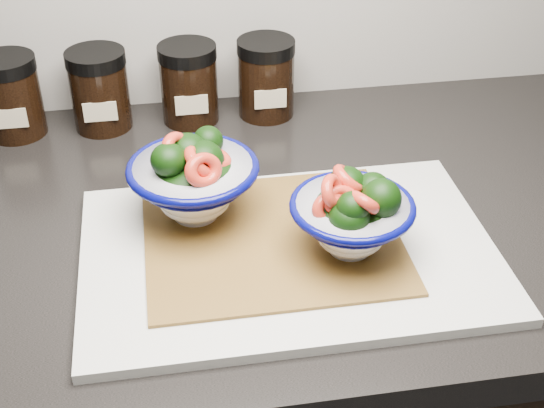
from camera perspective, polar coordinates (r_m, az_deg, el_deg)
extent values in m
cube|color=black|center=(0.92, -11.00, -2.36)|extent=(3.50, 0.60, 0.04)
cube|color=beige|center=(0.83, 1.26, -3.69)|extent=(0.45, 0.30, 0.01)
cube|color=olive|center=(0.84, 0.00, -2.58)|extent=(0.28, 0.24, 0.00)
cylinder|color=white|center=(0.87, -5.77, -0.48)|extent=(0.05, 0.05, 0.01)
ellipsoid|color=white|center=(0.86, -5.83, 0.39)|extent=(0.08, 0.08, 0.04)
torus|color=#050751|center=(0.84, -5.99, 2.70)|extent=(0.15, 0.15, 0.01)
torus|color=#050751|center=(0.85, -5.93, 1.83)|extent=(0.12, 0.12, 0.00)
ellipsoid|color=black|center=(0.85, -5.95, 2.08)|extent=(0.11, 0.11, 0.05)
ellipsoid|color=black|center=(0.82, -7.80, 3.32)|extent=(0.04, 0.04, 0.04)
cylinder|color=#477233|center=(0.83, -7.73, 2.50)|extent=(0.01, 0.02, 0.03)
ellipsoid|color=black|center=(0.84, -5.21, 3.29)|extent=(0.05, 0.05, 0.04)
cylinder|color=#477233|center=(0.85, -5.15, 2.33)|extent=(0.02, 0.02, 0.03)
ellipsoid|color=black|center=(0.86, -4.83, 4.74)|extent=(0.03, 0.03, 0.04)
cylinder|color=#477233|center=(0.87, -4.79, 4.05)|extent=(0.01, 0.01, 0.02)
ellipsoid|color=black|center=(0.84, -6.37, 4.10)|extent=(0.04, 0.04, 0.04)
cylinder|color=#477233|center=(0.85, -6.30, 3.25)|extent=(0.01, 0.01, 0.03)
torus|color=#C94125|center=(0.85, -6.46, 3.34)|extent=(0.05, 0.05, 0.06)
torus|color=#C94125|center=(0.81, -5.19, 2.55)|extent=(0.05, 0.05, 0.05)
torus|color=#C94125|center=(0.83, -7.25, 4.13)|extent=(0.05, 0.06, 0.05)
torus|color=#C94125|center=(0.82, -5.54, 3.16)|extent=(0.05, 0.06, 0.05)
torus|color=#C94125|center=(0.84, -4.32, 3.38)|extent=(0.06, 0.06, 0.04)
cylinder|color=#CCBC8E|center=(0.84, -8.10, 3.73)|extent=(0.02, 0.02, 0.01)
cylinder|color=white|center=(0.82, 5.87, -3.09)|extent=(0.05, 0.05, 0.01)
ellipsoid|color=white|center=(0.81, 5.93, -2.28)|extent=(0.07, 0.07, 0.03)
torus|color=#050751|center=(0.79, 6.08, -0.16)|extent=(0.13, 0.13, 0.01)
torus|color=#050751|center=(0.80, 6.02, -0.96)|extent=(0.11, 0.11, 0.00)
ellipsoid|color=black|center=(0.80, 6.04, -0.73)|extent=(0.10, 0.10, 0.04)
ellipsoid|color=black|center=(0.76, 6.10, -0.24)|extent=(0.03, 0.03, 0.03)
cylinder|color=#477233|center=(0.77, 6.05, -0.96)|extent=(0.01, 0.01, 0.02)
ellipsoid|color=black|center=(0.81, 7.57, 0.91)|extent=(0.04, 0.04, 0.04)
cylinder|color=#477233|center=(0.82, 7.50, 0.09)|extent=(0.01, 0.01, 0.03)
ellipsoid|color=black|center=(0.78, 8.24, 0.38)|extent=(0.04, 0.04, 0.04)
cylinder|color=#477233|center=(0.79, 8.16, -0.49)|extent=(0.01, 0.01, 0.03)
ellipsoid|color=black|center=(0.80, 5.64, 1.67)|extent=(0.04, 0.04, 0.03)
cylinder|color=#477233|center=(0.81, 5.59, 0.86)|extent=(0.01, 0.01, 0.02)
ellipsoid|color=black|center=(0.77, 5.84, -1.02)|extent=(0.04, 0.04, 0.04)
cylinder|color=#477233|center=(0.78, 5.77, -1.91)|extent=(0.01, 0.01, 0.03)
torus|color=#C94125|center=(0.76, 6.92, 0.12)|extent=(0.05, 0.05, 0.05)
torus|color=#C94125|center=(0.77, 5.22, 0.24)|extent=(0.05, 0.05, 0.04)
torus|color=#C94125|center=(0.77, 4.34, -0.27)|extent=(0.05, 0.04, 0.04)
torus|color=#C94125|center=(0.80, 5.73, 1.89)|extent=(0.05, 0.06, 0.05)
torus|color=#C94125|center=(0.77, 4.55, 0.99)|extent=(0.04, 0.04, 0.05)
cylinder|color=#CCBC8E|center=(0.78, 6.17, 0.13)|extent=(0.02, 0.02, 0.01)
cylinder|color=black|center=(1.10, -18.96, 7.26)|extent=(0.08, 0.08, 0.09)
cylinder|color=black|center=(1.08, -19.52, 9.91)|extent=(0.08, 0.08, 0.02)
cube|color=#C6B793|center=(1.07, -19.14, 6.09)|extent=(0.04, 0.00, 0.03)
cylinder|color=black|center=(1.09, -12.80, 7.95)|extent=(0.08, 0.08, 0.09)
cylinder|color=black|center=(1.06, -13.19, 10.66)|extent=(0.08, 0.08, 0.02)
cube|color=#C6B793|center=(1.06, -12.81, 6.78)|extent=(0.04, 0.00, 0.03)
cylinder|color=black|center=(1.09, -6.24, 8.58)|extent=(0.08, 0.08, 0.09)
cylinder|color=black|center=(1.06, -6.44, 11.31)|extent=(0.08, 0.08, 0.02)
cube|color=#C6B793|center=(1.05, -6.07, 7.43)|extent=(0.04, 0.00, 0.03)
cylinder|color=black|center=(1.10, -0.45, 9.04)|extent=(0.08, 0.08, 0.09)
cylinder|color=black|center=(1.07, -0.46, 11.76)|extent=(0.08, 0.08, 0.02)
cube|color=#C6B793|center=(1.06, -0.11, 7.91)|extent=(0.04, 0.00, 0.03)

